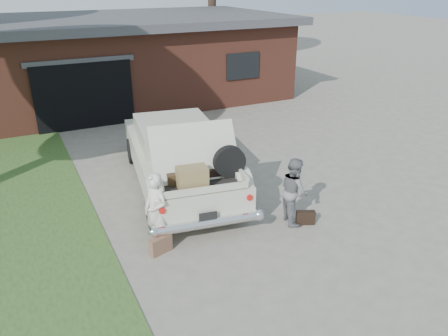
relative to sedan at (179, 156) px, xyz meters
name	(u,v)px	position (x,y,z in m)	size (l,w,h in m)	color
ground	(237,227)	(0.35, -2.36, -0.79)	(90.00, 90.00, 0.00)	gray
house	(128,57)	(1.33, 9.11, 0.88)	(12.80, 7.80, 3.30)	brown
sedan	(179,156)	(0.00, 0.00, 0.00)	(2.89, 5.64, 2.06)	beige
woman_left	(156,211)	(-1.32, -2.25, -0.05)	(0.54, 0.36, 1.49)	silver
woman_right	(294,190)	(1.52, -2.65, -0.08)	(0.69, 0.54, 1.42)	slate
suitcase_left	(161,245)	(-1.36, -2.53, -0.62)	(0.44, 0.14, 0.34)	brown
suitcase_right	(305,218)	(1.68, -2.89, -0.64)	(0.39, 0.12, 0.30)	black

